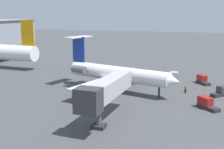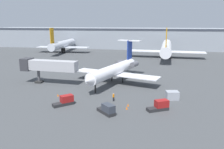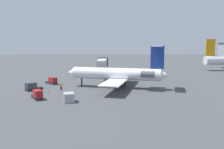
# 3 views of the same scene
# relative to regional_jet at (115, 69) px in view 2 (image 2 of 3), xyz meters

# --- Properties ---
(ground_plane) EXTENTS (400.00, 400.00, 0.10)m
(ground_plane) POSITION_rel_regional_jet_xyz_m (-3.72, 1.23, -3.68)
(ground_plane) COLOR #424447
(regional_jet) EXTENTS (23.68, 26.16, 10.60)m
(regional_jet) POSITION_rel_regional_jet_xyz_m (0.00, 0.00, 0.00)
(regional_jet) COLOR white
(regional_jet) RESTS_ON ground_plane
(jet_bridge) EXTENTS (15.38, 3.76, 6.46)m
(jet_bridge) POSITION_rel_regional_jet_xyz_m (-17.67, -3.97, 1.13)
(jet_bridge) COLOR #ADADB2
(jet_bridge) RESTS_ON ground_plane
(ground_crew_marshaller) EXTENTS (0.31, 0.43, 1.69)m
(ground_crew_marshaller) POSITION_rel_regional_jet_xyz_m (2.28, -14.04, -2.77)
(ground_crew_marshaller) COLOR black
(ground_crew_marshaller) RESTS_ON ground_plane
(baggage_tug_lead) EXTENTS (3.87, 3.76, 1.90)m
(baggage_tug_lead) POSITION_rel_regional_jet_xyz_m (2.46, -20.83, -2.79)
(baggage_tug_lead) COLOR #262628
(baggage_tug_lead) RESTS_ON ground_plane
(baggage_tug_trailing) EXTENTS (3.84, 3.80, 1.90)m
(baggage_tug_trailing) POSITION_rel_regional_jet_xyz_m (-6.54, -18.02, -2.79)
(baggage_tug_trailing) COLOR #262628
(baggage_tug_trailing) RESTS_ON ground_plane
(baggage_tug_spare) EXTENTS (4.17, 3.19, 1.90)m
(baggage_tug_spare) POSITION_rel_regional_jet_xyz_m (11.50, -17.19, -2.79)
(baggage_tug_spare) COLOR #262628
(baggage_tug_spare) RESTS_ON ground_plane
(cargo_container_uld) EXTENTS (2.88, 2.40, 1.75)m
(cargo_container_uld) POSITION_rel_regional_jet_xyz_m (14.08, -10.56, -2.76)
(cargo_container_uld) COLOR #999EA8
(cargo_container_uld) RESTS_ON ground_plane
(traffic_cone_near) EXTENTS (0.36, 0.36, 0.55)m
(traffic_cone_near) POSITION_rel_regional_jet_xyz_m (5.52, -17.95, -3.36)
(traffic_cone_near) COLOR orange
(traffic_cone_near) RESTS_ON ground_plane
(traffic_cone_mid) EXTENTS (0.36, 0.36, 0.55)m
(traffic_cone_mid) POSITION_rel_regional_jet_xyz_m (5.55, -16.33, -3.36)
(traffic_cone_mid) COLOR orange
(traffic_cone_mid) RESTS_ON ground_plane
(traffic_cone_far) EXTENTS (0.36, 0.36, 0.55)m
(traffic_cone_far) POSITION_rel_regional_jet_xyz_m (-10.20, -13.32, -3.36)
(traffic_cone_far) COLOR orange
(traffic_cone_far) RESTS_ON ground_plane
(terminal_building) EXTENTS (179.74, 22.87, 12.12)m
(terminal_building) POSITION_rel_regional_jet_xyz_m (-3.72, 84.23, 2.45)
(terminal_building) COLOR #8C939E
(terminal_building) RESTS_ON ground_plane
(parked_airliner_west_end) EXTENTS (27.57, 32.58, 13.15)m
(parked_airliner_west_end) POSITION_rel_regional_jet_xyz_m (-38.22, 54.90, 0.54)
(parked_airliner_west_end) COLOR silver
(parked_airliner_west_end) RESTS_ON ground_plane
(parked_airliner_west_mid) EXTENTS (33.84, 40.14, 13.77)m
(parked_airliner_west_mid) POSITION_rel_regional_jet_xyz_m (14.69, 46.96, 0.85)
(parked_airliner_west_mid) COLOR white
(parked_airliner_west_mid) RESTS_ON ground_plane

